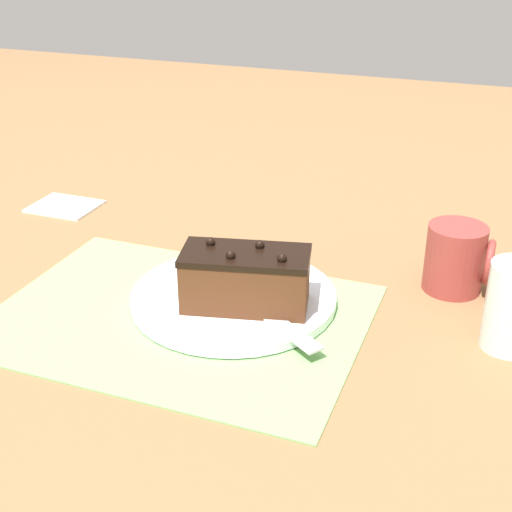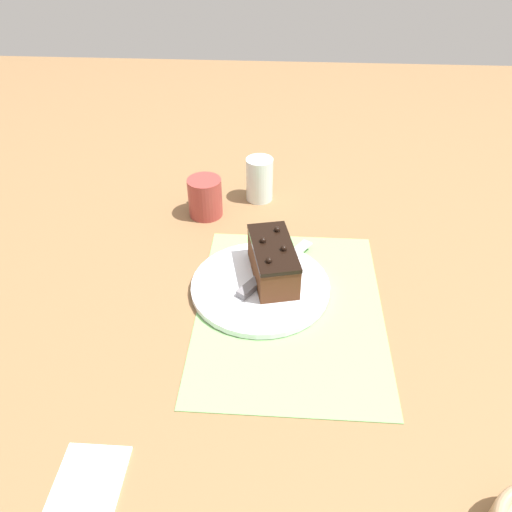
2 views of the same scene
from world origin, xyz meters
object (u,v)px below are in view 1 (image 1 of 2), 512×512
Objects in this scene: coffee_mug at (457,258)px; serving_knife at (243,294)px; chocolate_cake at (246,279)px; cake_plate at (234,297)px.

serving_knife is at bearing -148.71° from coffee_mug.
chocolate_cake is 0.86× the size of serving_knife.
coffee_mug is (0.26, 0.14, 0.04)m from cake_plate.
chocolate_cake is at bearing -145.12° from coffee_mug.
cake_plate is at bearing -78.90° from serving_knife.
chocolate_cake is 0.29m from coffee_mug.
chocolate_cake reaches higher than cake_plate.
cake_plate is 1.57× the size of chocolate_cake.
coffee_mug is (0.25, 0.15, 0.02)m from serving_knife.
coffee_mug is at bearing 156.32° from serving_knife.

